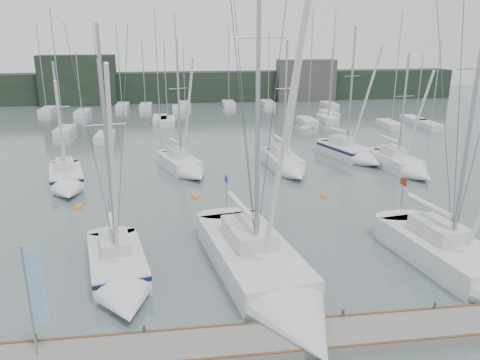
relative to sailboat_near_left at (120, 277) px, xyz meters
name	(u,v)px	position (x,y,z in m)	size (l,w,h in m)	color
ground	(274,279)	(7.35, -0.26, -0.53)	(160.00, 160.00, 0.00)	#4B5B5A
dock	(301,339)	(7.35, -5.26, -0.33)	(24.00, 2.00, 0.40)	#63635F
far_treeline	(201,87)	(7.35, 61.74, 1.97)	(90.00, 4.00, 5.00)	black
far_building_left	(78,80)	(-12.65, 59.74, 3.47)	(12.00, 3.00, 8.00)	black
far_building_right	(306,80)	(25.35, 59.74, 2.97)	(10.00, 3.00, 7.00)	#413E3C
mast_forest	(224,114)	(9.58, 45.06, -0.05)	(51.84, 27.52, 14.87)	silver
sailboat_near_left	(120,277)	(0.00, 0.00, 0.00)	(4.16, 8.44, 12.76)	silver
sailboat_near_center	(272,284)	(6.90, -1.80, 0.10)	(5.67, 13.28, 19.18)	silver
sailboat_near_right	(475,272)	(16.71, -2.00, 0.08)	(4.86, 10.97, 16.82)	silver
sailboat_mid_a	(67,181)	(-5.62, 15.47, 0.03)	(4.14, 8.06, 10.24)	silver
sailboat_mid_b	(186,167)	(3.52, 18.23, 0.01)	(4.72, 7.77, 11.76)	silver
sailboat_mid_c	(287,166)	(12.16, 17.40, 0.03)	(3.07, 7.75, 11.61)	silver
sailboat_mid_d	(354,154)	(19.20, 20.38, 0.07)	(4.90, 8.13, 12.85)	silver
sailboat_mid_e	(405,167)	(22.03, 15.85, 0.01)	(3.39, 8.07, 10.64)	silver
buoy_a	(195,197)	(4.01, 12.07, -0.53)	(0.58, 0.58, 0.58)	orange
buoy_b	(324,196)	(13.40, 10.99, -0.53)	(0.58, 0.58, 0.58)	orange
buoy_c	(78,208)	(-4.00, 11.07, -0.53)	(0.57, 0.57, 0.57)	orange
dock_banner	(34,293)	(-2.19, -5.14, 2.40)	(0.64, 0.19, 4.29)	#94979C
seagull	(303,128)	(8.81, 0.88, 6.66)	(1.03, 0.49, 0.20)	silver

